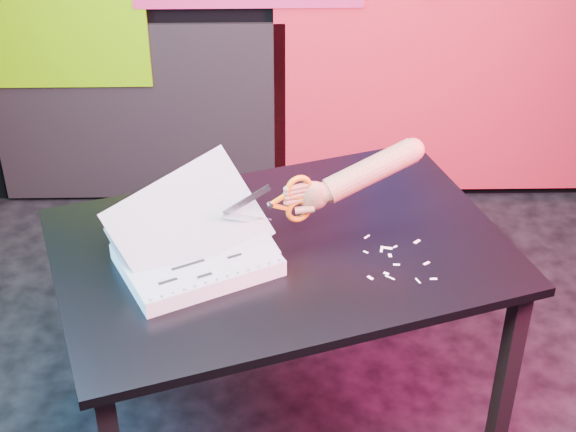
{
  "coord_description": "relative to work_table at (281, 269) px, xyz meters",
  "views": [
    {
      "loc": [
        -0.16,
        -2.04,
        2.25
      ],
      "look_at": [
        -0.12,
        0.02,
        0.87
      ],
      "focal_mm": 55.0,
      "sensor_mm": 36.0,
      "label": 1
    }
  ],
  "objects": [
    {
      "name": "hand_forearm",
      "position": [
        0.23,
        0.09,
        0.27
      ],
      "size": [
        0.41,
        0.18,
        0.17
      ],
      "rotation": [
        0.0,
        0.0,
        0.35
      ],
      "color": "#B7785B",
      "rests_on": "work_table"
    },
    {
      "name": "scissors",
      "position": [
        0.03,
        0.02,
        0.23
      ],
      "size": [
        0.26,
        0.1,
        0.16
      ],
      "rotation": [
        0.0,
        0.0,
        0.35
      ],
      "color": "silver",
      "rests_on": "printout_stack"
    },
    {
      "name": "backdrop",
      "position": [
        0.2,
        1.42,
        0.29
      ],
      "size": [
        2.88,
        0.05,
        2.08
      ],
      "color": "red",
      "rests_on": "ground"
    },
    {
      "name": "printout_stack",
      "position": [
        -0.24,
        -0.09,
        0.11
      ],
      "size": [
        0.51,
        0.45,
        0.31
      ],
      "rotation": [
        0.0,
        0.0,
        0.46
      ],
      "color": "white",
      "rests_on": "work_table"
    },
    {
      "name": "work_table",
      "position": [
        0.0,
        0.0,
        0.0
      ],
      "size": [
        1.5,
        1.22,
        0.75
      ],
      "rotation": [
        0.0,
        0.0,
        0.32
      ],
      "color": "black",
      "rests_on": "ground"
    },
    {
      "name": "room",
      "position": [
        0.14,
        -0.04,
        0.68
      ],
      "size": [
        3.01,
        3.01,
        2.71
      ],
      "color": "black",
      "rests_on": "ground"
    },
    {
      "name": "paper_clippings",
      "position": [
        0.33,
        -0.07,
        0.08
      ],
      "size": [
        0.19,
        0.24,
        0.0
      ],
      "color": "white",
      "rests_on": "work_table"
    }
  ]
}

